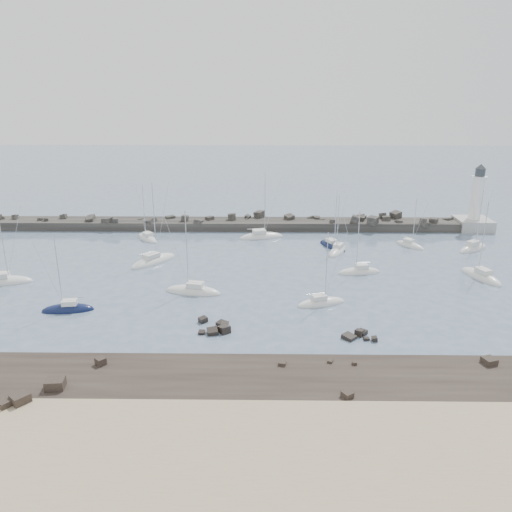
{
  "coord_description": "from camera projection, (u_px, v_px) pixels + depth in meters",
  "views": [
    {
      "loc": [
        1.98,
        -65.7,
        28.92
      ],
      "look_at": [
        0.95,
        12.0,
        2.51
      ],
      "focal_mm": 35.0,
      "sensor_mm": 36.0,
      "label": 1
    }
  ],
  "objects": [
    {
      "name": "sailboat_0",
      "position": [
        5.0,
        282.0,
        77.4
      ],
      "size": [
        8.71,
        4.18,
        13.36
      ],
      "color": "silver",
      "rests_on": "ground"
    },
    {
      "name": "sailboat_6",
      "position": [
        337.0,
        251.0,
        91.96
      ],
      "size": [
        5.3,
        7.59,
        11.75
      ],
      "color": "silver",
      "rests_on": "ground"
    },
    {
      "name": "sailboat_12",
      "position": [
        473.0,
        249.0,
        93.25
      ],
      "size": [
        7.58,
        6.29,
        12.34
      ],
      "color": "silver",
      "rests_on": "ground"
    },
    {
      "name": "sand_strip",
      "position": [
        238.0,
        456.0,
        41.24
      ],
      "size": [
        140.0,
        14.0,
        1.0
      ],
      "primitive_type": "cube",
      "color": "tan",
      "rests_on": "ground"
    },
    {
      "name": "breakwater",
      "position": [
        220.0,
        227.0,
        107.5
      ],
      "size": [
        115.0,
        7.64,
        4.86
      ],
      "color": "#282724",
      "rests_on": "ground"
    },
    {
      "name": "rock_cluster_far",
      "position": [
        356.0,
        336.0,
        60.66
      ],
      "size": [
        4.33,
        2.91,
        1.24
      ],
      "color": "black",
      "rests_on": "ground"
    },
    {
      "name": "sailboat_8",
      "position": [
        332.0,
        246.0,
        94.91
      ],
      "size": [
        5.52,
        7.73,
        11.89
      ],
      "color": "#0D1639",
      "rests_on": "ground"
    },
    {
      "name": "sailboat_3",
      "position": [
        153.0,
        261.0,
        86.64
      ],
      "size": [
        8.17,
        9.25,
        14.92
      ],
      "color": "silver",
      "rests_on": "ground"
    },
    {
      "name": "sailboat_1",
      "position": [
        147.0,
        239.0,
        99.72
      ],
      "size": [
        6.39,
        7.24,
        11.81
      ],
      "color": "silver",
      "rests_on": "ground"
    },
    {
      "name": "sailboat_4",
      "position": [
        261.0,
        237.0,
        100.67
      ],
      "size": [
        9.45,
        4.92,
        14.27
      ],
      "color": "silver",
      "rests_on": "ground"
    },
    {
      "name": "rock_shelf",
      "position": [
        237.0,
        386.0,
        50.71
      ],
      "size": [
        140.0,
        12.0,
        1.93
      ],
      "color": "black",
      "rests_on": "ground"
    },
    {
      "name": "ground",
      "position": [
        248.0,
        299.0,
        71.53
      ],
      "size": [
        400.0,
        400.0,
        0.0
      ],
      "primitive_type": "plane",
      "color": "slate",
      "rests_on": "ground"
    },
    {
      "name": "sailboat_9",
      "position": [
        359.0,
        272.0,
        81.59
      ],
      "size": [
        7.33,
        3.27,
        11.36
      ],
      "color": "silver",
      "rests_on": "ground"
    },
    {
      "name": "sailboat_2",
      "position": [
        68.0,
        310.0,
        67.86
      ],
      "size": [
        7.17,
        3.08,
        11.2
      ],
      "color": "#0D1639",
      "rests_on": "ground"
    },
    {
      "name": "sailboat_7",
      "position": [
        321.0,
        303.0,
        69.91
      ],
      "size": [
        7.46,
        4.29,
        11.34
      ],
      "color": "silver",
      "rests_on": "ground"
    },
    {
      "name": "sailboat_13",
      "position": [
        410.0,
        246.0,
        95.29
      ],
      "size": [
        5.39,
        6.23,
        10.18
      ],
      "color": "silver",
      "rests_on": "ground"
    },
    {
      "name": "sailboat_5",
      "position": [
        193.0,
        292.0,
        73.83
      ],
      "size": [
        8.81,
        4.16,
        13.49
      ],
      "color": "silver",
      "rests_on": "ground"
    },
    {
      "name": "sailboat_10",
      "position": [
        481.0,
        277.0,
        79.52
      ],
      "size": [
        5.39,
        8.73,
        13.33
      ],
      "color": "silver",
      "rests_on": "ground"
    },
    {
      "name": "lighthouse",
      "position": [
        474.0,
        215.0,
        105.92
      ],
      "size": [
        7.0,
        7.0,
        14.6
      ],
      "color": "#9A9A95",
      "rests_on": "ground"
    },
    {
      "name": "rock_cluster_near",
      "position": [
        217.0,
        329.0,
        62.6
      ],
      "size": [
        4.55,
        4.73,
        1.51
      ],
      "color": "black",
      "rests_on": "ground"
    }
  ]
}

